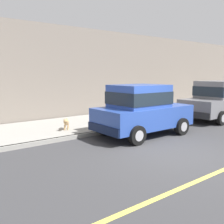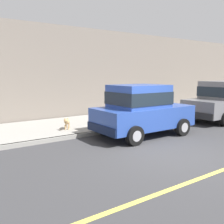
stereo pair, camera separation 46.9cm
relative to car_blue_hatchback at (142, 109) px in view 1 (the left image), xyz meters
The scene contains 8 objects.
ground_plane 2.42m from the car_blue_hatchback, 17.62° to the right, with size 80.00×80.00×0.00m, color #38383A.
curb 1.57m from the car_blue_hatchback, 148.29° to the right, with size 0.16×64.00×0.14m, color gray.
sidewalk 3.10m from the car_blue_hatchback, 166.91° to the right, with size 3.60×64.00×0.14m, color #99968E.
car_blue_hatchback is the anchor object (origin of this frame).
car_grey_sedan 5.51m from the car_blue_hatchback, 91.10° to the left, with size 2.05×4.61×1.92m.
dog_tan 2.92m from the car_blue_hatchback, 134.46° to the right, with size 0.67×0.46×0.49m.
fire_hydrant 2.11m from the car_blue_hatchback, 138.59° to the left, with size 0.34×0.24×0.72m.
building_facade 6.68m from the car_blue_hatchback, 139.57° to the left, with size 0.50×20.00×4.57m, color slate.
Camera 1 is at (4.59, -5.95, 2.27)m, focal length 41.32 mm.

